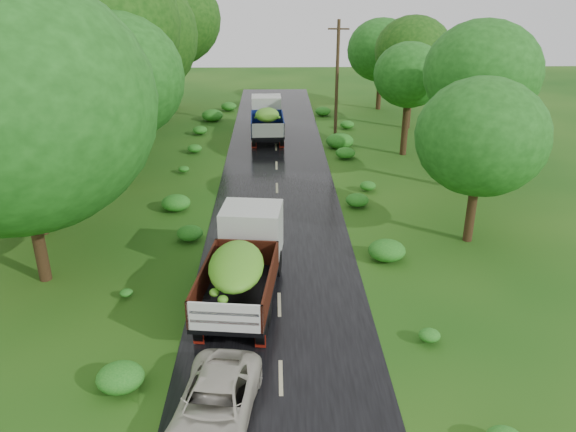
{
  "coord_description": "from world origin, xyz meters",
  "views": [
    {
      "loc": [
        -0.12,
        -13.35,
        11.03
      ],
      "look_at": [
        0.42,
        8.17,
        1.7
      ],
      "focal_mm": 35.0,
      "sensor_mm": 36.0,
      "label": 1
    }
  ],
  "objects_px": {
    "truck_far": "(267,117)",
    "utility_pole": "(337,80)",
    "truck_near": "(244,259)",
    "car": "(215,404)"
  },
  "relations": [
    {
      "from": "truck_near",
      "to": "car",
      "type": "bearing_deg",
      "value": -87.7
    },
    {
      "from": "truck_far",
      "to": "utility_pole",
      "type": "height_order",
      "value": "utility_pole"
    },
    {
      "from": "truck_near",
      "to": "utility_pole",
      "type": "relative_size",
      "value": 0.83
    },
    {
      "from": "truck_far",
      "to": "utility_pole",
      "type": "xyz_separation_m",
      "value": [
        4.89,
        -0.81,
        2.75
      ]
    },
    {
      "from": "truck_far",
      "to": "utility_pole",
      "type": "distance_m",
      "value": 5.67
    },
    {
      "from": "car",
      "to": "utility_pole",
      "type": "xyz_separation_m",
      "value": [
        6.0,
        27.55,
        3.63
      ]
    },
    {
      "from": "truck_near",
      "to": "car",
      "type": "xyz_separation_m",
      "value": [
        -0.48,
        -6.33,
        -0.96
      ]
    },
    {
      "from": "utility_pole",
      "to": "truck_far",
      "type": "bearing_deg",
      "value": 176.79
    },
    {
      "from": "truck_far",
      "to": "utility_pole",
      "type": "relative_size",
      "value": 0.77
    },
    {
      "from": "truck_near",
      "to": "utility_pole",
      "type": "bearing_deg",
      "value": 82.09
    }
  ]
}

